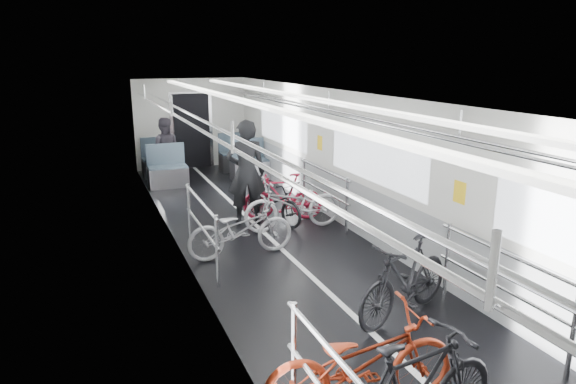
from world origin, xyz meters
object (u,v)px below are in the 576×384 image
bike_aisle (274,201)px  person_seated (165,149)px  bike_left_far (241,229)px  bike_right_mid (293,204)px  bike_right_near (405,279)px  bike_left_near (361,362)px  person_standing (246,173)px  bike_right_far (283,197)px

bike_aisle → person_seated: 4.28m
bike_left_far → bike_right_mid: bike_right_mid is taller
person_seated → bike_left_far: bearing=110.9°
bike_left_far → bike_aisle: (1.05, 1.39, -0.03)m
bike_left_far → bike_right_near: size_ratio=1.02×
bike_aisle → bike_left_near: bearing=-121.4°
person_standing → person_seated: bearing=-65.3°
bike_aisle → person_standing: person_standing is taller
bike_right_mid → person_seated: person_seated is taller
bike_left_near → person_seated: (-0.18, 9.23, 0.31)m
bike_right_near → bike_right_far: 3.98m
bike_left_far → bike_right_far: (1.25, 1.44, 0.01)m
bike_right_near → bike_right_mid: bike_right_near is taller
bike_right_far → person_seated: person_seated is taller
bike_aisle → person_seated: size_ratio=0.98×
bike_right_far → bike_left_far: bearing=-22.7°
bike_left_far → person_seated: person_seated is taller
bike_right_mid → person_standing: bearing=-132.9°
bike_left_near → person_standing: bearing=-1.8°
bike_right_mid → bike_right_near: bearing=2.1°
bike_right_near → bike_aisle: (-0.15, 3.93, -0.09)m
person_seated → bike_right_far: bearing=128.8°
bike_left_far → bike_right_mid: (1.22, 0.84, 0.03)m
person_seated → person_standing: bearing=120.0°
bike_left_near → person_standing: person_standing is taller
person_standing → bike_aisle: bearing=-178.9°
person_seated → bike_right_near: bearing=118.5°
bike_right_mid → bike_aisle: (-0.17, 0.55, -0.07)m
bike_left_near → person_standing: size_ratio=0.92×
bike_aisle → bike_right_near: bearing=-106.8°
bike_right_near → person_seated: 8.13m
bike_right_near → bike_right_mid: bearing=160.2°
bike_right_far → person_standing: (-0.68, 0.05, 0.51)m
bike_left_near → bike_right_far: bearing=-9.1°
bike_right_mid → person_standing: person_standing is taller
bike_left_far → bike_aisle: 1.74m
bike_left_near → bike_right_near: (1.28, 1.23, 0.03)m
bike_left_far → bike_aisle: size_ratio=1.09×
bike_right_near → person_standing: 4.11m
bike_left_near → bike_right_mid: bearing=-10.5°
person_standing → person_seated: size_ratio=1.23×
bike_left_near → bike_right_mid: size_ratio=0.98×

